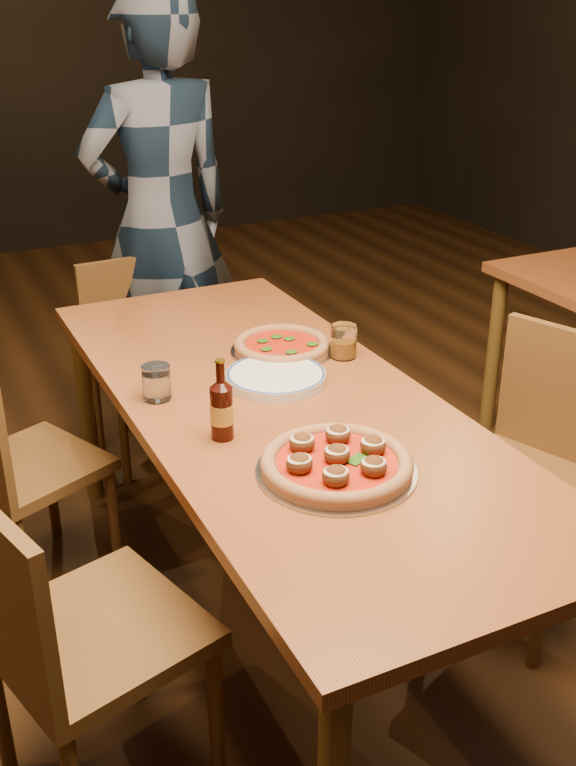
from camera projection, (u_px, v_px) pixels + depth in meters
name	position (u px, v px, depth m)	size (l,w,h in m)	color
ground	(281.00, 616.00, 2.64)	(9.00, 9.00, 0.00)	black
table_main	(280.00, 423.00, 2.36)	(0.80, 2.00, 0.75)	maroon
chair_main_nw	(97.00, 630.00, 1.92)	(0.43, 0.43, 0.92)	#5D3218
chair_main_sw	(30.00, 465.00, 2.65)	(0.40, 0.40, 0.85)	#5D3218
chair_main_e	(525.00, 482.00, 2.50)	(0.43, 0.43, 0.92)	#5D3218
chair_end	(146.00, 362.00, 3.39)	(0.39, 0.39, 0.84)	#5D3218
pizza_meatball	(337.00, 463.00, 1.97)	(0.38, 0.38, 0.07)	#B7B7BF
pizza_margherita	(282.00, 346.00, 2.62)	(0.32, 0.32, 0.04)	#B7B7BF
plate_stack	(276.00, 377.00, 2.43)	(0.28, 0.28, 0.03)	white
beer_bottle	(222.00, 411.00, 2.10)	(0.06, 0.06, 0.21)	black
water_glass	(156.00, 382.00, 2.31)	(0.08, 0.08, 0.10)	white
amber_glass	(343.00, 341.00, 2.58)	(0.08, 0.08, 0.10)	#A05B12
diner	(161.00, 220.00, 3.48)	(0.66, 0.44, 1.82)	black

